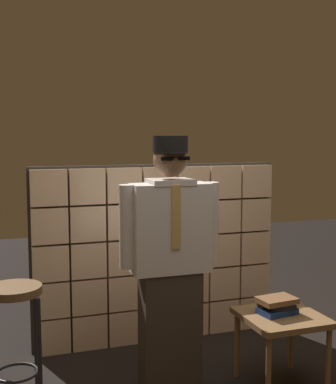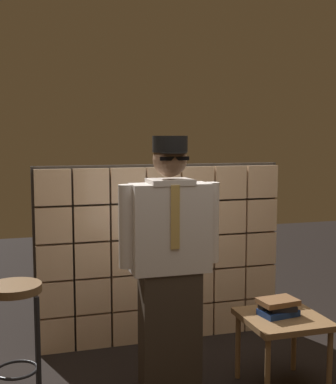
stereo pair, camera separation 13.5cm
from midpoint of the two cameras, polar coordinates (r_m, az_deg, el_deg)
The scene contains 6 objects.
glass_block_wall at distance 4.24m, azimuth -1.98°, elevation -6.95°, with size 2.06×0.10×1.48m.
standing_person at distance 3.36m, azimuth -0.91°, elevation -7.67°, with size 0.67×0.28×1.69m.
bar_stool at distance 3.37m, azimuth -17.83°, elevation -13.22°, with size 0.34×0.34×0.78m.
side_table at distance 3.61m, azimuth 11.43°, elevation -14.17°, with size 0.52×0.52×0.50m.
book_stack at distance 3.59m, azimuth 10.98°, elevation -12.26°, with size 0.27×0.21×0.11m.
coffee_mug at distance 3.58m, azimuth 9.45°, elevation -12.42°, with size 0.13×0.08×0.09m.
Camera 1 is at (-1.26, -2.69, 1.69)m, focal length 47.99 mm.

